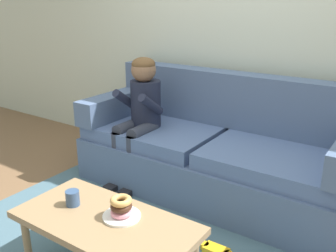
% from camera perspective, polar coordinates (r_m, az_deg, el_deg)
% --- Properties ---
extents(ground, '(10.00, 10.00, 0.00)m').
position_cam_1_polar(ground, '(2.70, -3.09, -16.35)').
color(ground, brown).
extents(wall_back, '(8.00, 0.10, 2.80)m').
position_cam_1_polar(wall_back, '(3.43, 11.35, 15.87)').
color(wall_back, beige).
rests_on(wall_back, ground).
extents(couch, '(2.26, 0.90, 0.97)m').
position_cam_1_polar(couch, '(3.14, 7.33, -4.00)').
color(couch, slate).
rests_on(couch, ground).
extents(coffee_table, '(1.03, 0.51, 0.42)m').
position_cam_1_polar(coffee_table, '(2.14, -9.53, -14.89)').
color(coffee_table, '#937551').
rests_on(coffee_table, ground).
extents(person_child, '(0.34, 0.58, 1.10)m').
position_cam_1_polar(person_child, '(3.18, -4.28, 2.63)').
color(person_child, '#1E2338').
rests_on(person_child, ground).
extents(plate, '(0.21, 0.21, 0.01)m').
position_cam_1_polar(plate, '(2.12, -7.09, -13.51)').
color(plate, white).
rests_on(plate, coffee_table).
extents(donut, '(0.16, 0.16, 0.04)m').
position_cam_1_polar(donut, '(2.10, -7.12, -12.93)').
color(donut, pink).
rests_on(donut, plate).
extents(donut_second, '(0.17, 0.17, 0.04)m').
position_cam_1_polar(donut_second, '(2.08, -7.16, -12.09)').
color(donut_second, '#422619').
rests_on(donut_second, donut).
extents(donut_third, '(0.13, 0.13, 0.04)m').
position_cam_1_polar(donut_third, '(2.07, -7.20, -11.23)').
color(donut_third, tan).
rests_on(donut_third, donut_second).
extents(mug, '(0.08, 0.08, 0.09)m').
position_cam_1_polar(mug, '(2.26, -14.37, -10.61)').
color(mug, '#334C72').
rests_on(mug, coffee_table).
extents(toy_controller, '(0.23, 0.09, 0.05)m').
position_cam_1_polar(toy_controller, '(2.54, 7.37, -18.43)').
color(toy_controller, gold).
rests_on(toy_controller, ground).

